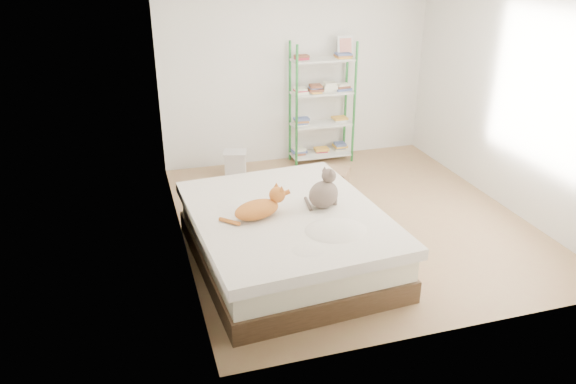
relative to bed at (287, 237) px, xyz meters
name	(u,v)px	position (x,y,z in m)	size (l,w,h in m)	color
room	(357,109)	(0.97, 0.69, 1.02)	(3.81, 4.21, 2.61)	#9F8356
bed	(287,237)	(0.00, 0.00, 0.00)	(1.89, 2.29, 0.55)	brown
orange_cat	(257,207)	(-0.30, -0.04, 0.38)	(0.53, 0.29, 0.22)	orange
grey_cat	(324,189)	(0.37, 0.01, 0.47)	(0.28, 0.34, 0.38)	brown
shelf_unit	(322,105)	(1.28, 2.57, 0.54)	(0.88, 0.36, 1.74)	#2C863B
cardboard_box	(329,182)	(0.97, 1.42, -0.12)	(0.58, 0.61, 0.37)	#A1865B
white_bin	(235,164)	(-0.03, 2.35, -0.10)	(0.36, 0.34, 0.34)	silver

